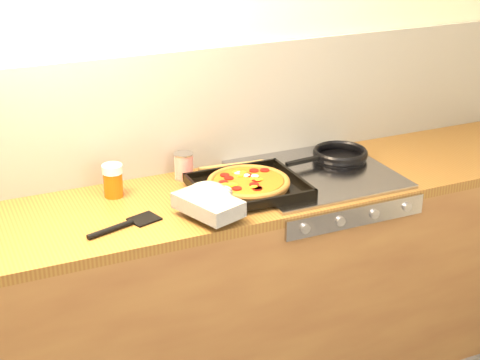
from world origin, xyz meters
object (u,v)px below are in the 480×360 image
frying_pan (339,155)px  juice_glass (113,180)px  pizza_on_tray (237,189)px  tomato_can (184,166)px

frying_pan → juice_glass: 0.97m
pizza_on_tray → juice_glass: juice_glass is taller
tomato_can → frying_pan: bearing=-9.5°
pizza_on_tray → frying_pan: bearing=16.4°
juice_glass → pizza_on_tray: bearing=-27.9°
pizza_on_tray → juice_glass: (-0.42, 0.22, 0.02)m
juice_glass → frying_pan: bearing=-3.5°
pizza_on_tray → juice_glass: size_ratio=4.21×
frying_pan → tomato_can: tomato_can is taller
frying_pan → juice_glass: juice_glass is taller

